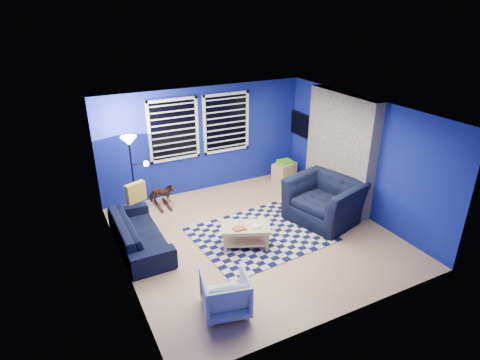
% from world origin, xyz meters
% --- Properties ---
extents(floor, '(5.00, 5.00, 0.00)m').
position_xyz_m(floor, '(0.00, 0.00, 0.00)').
color(floor, tan).
rests_on(floor, ground).
extents(ceiling, '(5.00, 5.00, 0.00)m').
position_xyz_m(ceiling, '(0.00, 0.00, 2.50)').
color(ceiling, white).
rests_on(ceiling, wall_back).
extents(wall_back, '(5.00, 0.00, 5.00)m').
position_xyz_m(wall_back, '(0.00, 2.50, 1.25)').
color(wall_back, navy).
rests_on(wall_back, floor).
extents(wall_left, '(0.00, 5.00, 5.00)m').
position_xyz_m(wall_left, '(-2.50, 0.00, 1.25)').
color(wall_left, navy).
rests_on(wall_left, floor).
extents(wall_right, '(0.00, 5.00, 5.00)m').
position_xyz_m(wall_right, '(2.50, 0.00, 1.25)').
color(wall_right, navy).
rests_on(wall_right, floor).
extents(fireplace, '(0.65, 2.00, 2.50)m').
position_xyz_m(fireplace, '(2.36, 0.50, 1.20)').
color(fireplace, gray).
rests_on(fireplace, floor).
extents(window_left, '(1.17, 0.06, 1.42)m').
position_xyz_m(window_left, '(-0.75, 2.46, 1.60)').
color(window_left, black).
rests_on(window_left, wall_back).
extents(window_right, '(1.17, 0.06, 1.42)m').
position_xyz_m(window_right, '(0.55, 2.46, 1.60)').
color(window_right, black).
rests_on(window_right, wall_back).
extents(tv, '(0.07, 1.00, 0.58)m').
position_xyz_m(tv, '(2.45, 2.00, 1.40)').
color(tv, black).
rests_on(tv, wall_right).
extents(rug, '(2.65, 2.19, 0.02)m').
position_xyz_m(rug, '(0.12, -0.01, 0.01)').
color(rug, black).
rests_on(rug, floor).
extents(sofa, '(2.03, 0.81, 0.59)m').
position_xyz_m(sofa, '(-2.10, 0.66, 0.30)').
color(sofa, black).
rests_on(sofa, floor).
extents(armchair_big, '(1.66, 1.54, 0.89)m').
position_xyz_m(armchair_big, '(1.59, -0.07, 0.45)').
color(armchair_big, black).
rests_on(armchair_big, floor).
extents(armchair_bent, '(0.81, 0.82, 0.63)m').
position_xyz_m(armchair_bent, '(-1.40, -1.62, 0.31)').
color(armchair_bent, gray).
rests_on(armchair_bent, floor).
extents(rocking_horse, '(0.40, 0.60, 0.46)m').
position_xyz_m(rocking_horse, '(-1.26, 2.03, 0.30)').
color(rocking_horse, '#472B16').
rests_on(rocking_horse, floor).
extents(coffee_table, '(1.04, 0.84, 0.45)m').
position_xyz_m(coffee_table, '(-0.34, -0.23, 0.31)').
color(coffee_table, tan).
rests_on(coffee_table, rug).
extents(cabinet, '(0.67, 0.55, 0.57)m').
position_xyz_m(cabinet, '(1.94, 2.00, 0.25)').
color(cabinet, tan).
rests_on(cabinet, floor).
extents(floor_lamp, '(0.49, 0.30, 1.81)m').
position_xyz_m(floor_lamp, '(-1.87, 1.77, 1.48)').
color(floor_lamp, black).
rests_on(floor_lamp, floor).
extents(throw_pillow, '(0.43, 0.27, 0.39)m').
position_xyz_m(throw_pillow, '(-1.95, 1.37, 0.79)').
color(throw_pillow, gold).
rests_on(throw_pillow, sofa).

